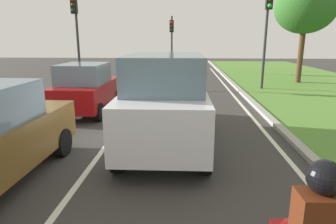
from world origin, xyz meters
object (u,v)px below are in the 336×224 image
object	(u,v)px
traffic_light_near_right	(267,21)
traffic_light_far_median	(172,35)
tree_roadside_far	(306,8)
traffic_light_overhead_left	(76,24)
car_suv_ahead	(165,101)
car_hatchback_far	(86,88)

from	to	relation	value
traffic_light_near_right	traffic_light_far_median	xyz separation A→B (m)	(-5.15, 8.06, -0.58)
traffic_light_near_right	traffic_light_far_median	distance (m)	9.59
tree_roadside_far	traffic_light_overhead_left	bearing A→B (deg)	-172.41
car_suv_ahead	traffic_light_near_right	world-z (taller)	traffic_light_near_right
car_suv_ahead	car_hatchback_far	distance (m)	4.60
car_hatchback_far	traffic_light_overhead_left	world-z (taller)	traffic_light_overhead_left
tree_roadside_far	traffic_light_near_right	bearing A→B (deg)	-137.55
car_suv_ahead	tree_roadside_far	world-z (taller)	tree_roadside_far
traffic_light_far_median	tree_roadside_far	bearing A→B (deg)	-34.97
car_hatchback_far	traffic_light_overhead_left	size ratio (longest dim) A/B	0.74
car_hatchback_far	traffic_light_overhead_left	distance (m)	7.02
car_suv_ahead	traffic_light_far_median	size ratio (longest dim) A/B	1.04
traffic_light_far_median	traffic_light_overhead_left	bearing A→B (deg)	-124.21
car_suv_ahead	car_hatchback_far	xyz separation A→B (m)	(-3.09, 3.40, -0.28)
car_hatchback_far	traffic_light_near_right	distance (m)	9.64
car_hatchback_far	tree_roadside_far	bearing A→B (deg)	37.05
car_suv_ahead	traffic_light_overhead_left	bearing A→B (deg)	119.57
car_hatchback_far	traffic_light_far_median	distance (m)	13.70
car_hatchback_far	traffic_light_overhead_left	xyz separation A→B (m)	(-2.43, 6.08, 2.53)
car_hatchback_far	tree_roadside_far	xyz separation A→B (m)	(10.41, 7.79, 3.45)
car_hatchback_far	traffic_light_far_median	world-z (taller)	traffic_light_far_median
traffic_light_overhead_left	traffic_light_far_median	bearing A→B (deg)	55.79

